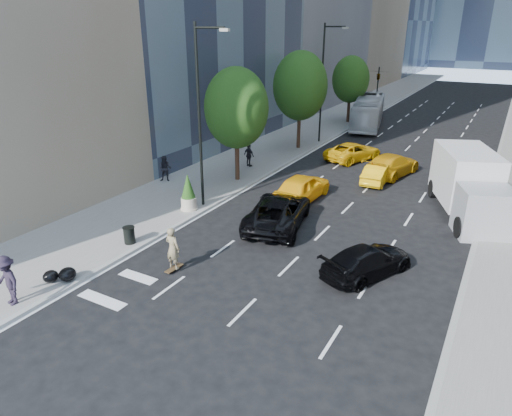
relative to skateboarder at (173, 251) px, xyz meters
The scene contains 23 objects.
ground 4.36m from the skateboarder, 41.17° to the left, with size 160.00×160.00×0.00m, color black.
sidewalk_left 33.32m from the skateboarder, 100.03° to the left, with size 6.00×120.00×0.15m, color slate.
lamp_near 8.92m from the skateboarder, 114.67° to the left, with size 2.13×0.22×10.00m.
lamp_far 25.46m from the skateboarder, 97.18° to the left, with size 2.13×0.22×10.00m.
tree_near 13.09m from the skateboarder, 108.73° to the left, with size 4.20×4.20×7.46m.
tree_mid 22.59m from the skateboarder, 100.40° to the left, with size 4.50×4.50×7.99m.
tree_far 35.22m from the skateboarder, 96.56° to the left, with size 3.90×3.90×6.92m.
traffic_signal 43.04m from the skateboarder, 94.28° to the left, with size 2.48×0.53×5.20m.
skateboarder is the anchor object (origin of this frame).
black_sedan_lincoln 6.75m from the skateboarder, 74.89° to the left, with size 2.70×5.86×1.63m, color black.
black_sedan_mercedes 8.32m from the skateboarder, 27.17° to the left, with size 1.83×4.50×1.31m, color black.
taxi_a 10.77m from the skateboarder, 83.03° to the left, with size 1.94×4.83×1.65m, color #FAB00D.
taxi_b 16.82m from the skateboarder, 74.84° to the left, with size 1.37×3.93×1.30m, color #E3A40B.
taxi_c 20.83m from the skateboarder, 86.70° to the left, with size 2.30×4.99×1.39m, color #DFA40B.
taxi_d 18.92m from the skateboarder, 75.24° to the left, with size 2.20×5.42×1.57m, color orange.
city_bus 34.07m from the skateboarder, 92.69° to the left, with size 2.61×11.17×3.11m, color silver.
box_truck 16.64m from the skateboarder, 51.81° to the left, with size 5.16×7.74×3.49m.
pedestrian_a 12.10m from the skateboarder, 131.37° to the left, with size 0.85×0.66×1.75m, color black.
pedestrian_b 15.65m from the skateboarder, 108.11° to the left, with size 0.99×0.41×1.69m, color black.
pedestrian_c 6.33m from the skateboarder, 124.69° to the right, with size 1.29×0.74×2.00m, color black.
trash_can 3.53m from the skateboarder, 165.83° to the left, with size 0.53×0.53×0.80m, color black.
planter_shrub 6.81m from the skateboarder, 121.64° to the left, with size 0.89×0.89×2.13m.
garbage_bags 4.64m from the skateboarder, 136.65° to the right, with size 1.14×1.10×0.56m.
Camera 1 is at (8.48, -16.26, 9.98)m, focal length 32.00 mm.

